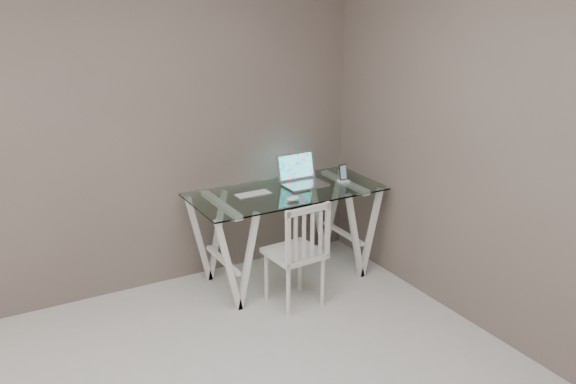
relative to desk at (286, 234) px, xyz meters
name	(u,v)px	position (x,y,z in m)	size (l,w,h in m)	color
room	(231,137)	(-1.26, -1.80, 1.33)	(4.50, 4.52, 2.71)	beige
desk	(286,234)	(0.00, 0.00, 0.00)	(1.50, 0.70, 0.75)	silver
chair	(300,250)	(-0.14, -0.45, 0.07)	(0.40, 0.40, 0.82)	silver
laptop	(301,177)	(0.20, 0.10, 0.42)	(0.34, 0.29, 0.23)	#BDBCC1
keyboard	(253,194)	(-0.26, 0.04, 0.37)	(0.29, 0.12, 0.01)	silver
mouse	(293,199)	(-0.06, -0.23, 0.38)	(0.11, 0.06, 0.03)	white
phone_dock	(343,177)	(0.52, -0.03, 0.40)	(0.08, 0.08, 0.14)	white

